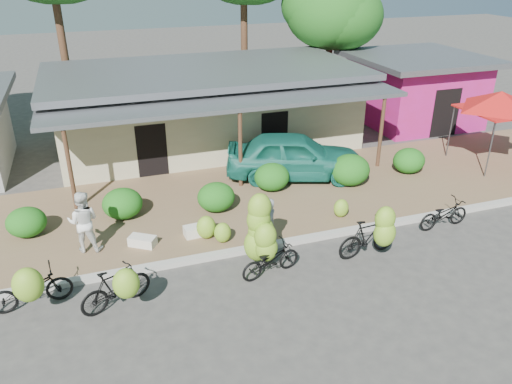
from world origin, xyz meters
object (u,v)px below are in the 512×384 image
at_px(bike_right, 372,235).
at_px(sack_near, 199,230).
at_px(tree_near_right, 327,9).
at_px(vendor, 266,229).
at_px(teal_van, 294,156).
at_px(bike_far_left, 30,288).
at_px(bike_far_right, 444,214).
at_px(red_canopy, 500,101).
at_px(bystander, 83,222).
at_px(bike_left, 118,287).
at_px(bike_center, 264,241).
at_px(sack_far, 143,241).

relative_size(bike_right, sack_near, 2.25).
distance_m(tree_near_right, vendor, 15.90).
distance_m(tree_near_right, teal_van, 10.73).
distance_m(vendor, teal_van, 5.44).
distance_m(bike_far_left, bike_far_right, 11.67).
xyz_separation_m(tree_near_right, red_canopy, (2.63, -9.61, -2.48)).
bearing_deg(bike_right, bystander, 63.82).
distance_m(bike_far_right, vendor, 5.74).
distance_m(bike_left, bike_center, 3.82).
relative_size(bike_right, vendor, 1.04).
relative_size(red_canopy, bike_far_right, 1.99).
height_order(bike_center, vendor, bike_center).
distance_m(tree_near_right, bike_center, 16.42).
bearing_deg(tree_near_right, bystander, -138.49).
bearing_deg(tree_near_right, red_canopy, -74.71).
relative_size(bike_left, bystander, 1.03).
bearing_deg(red_canopy, bike_center, -160.09).
bearing_deg(vendor, sack_near, -73.57).
bearing_deg(bike_far_right, bike_right, 101.20).
bearing_deg(red_canopy, bike_left, -163.33).
distance_m(tree_near_right, bike_left, 18.99).
bearing_deg(vendor, tree_near_right, -147.40).
bearing_deg(red_canopy, teal_van, 171.36).
height_order(tree_near_right, bike_center, tree_near_right).
distance_m(sack_near, sack_far, 1.65).
distance_m(sack_far, teal_van, 6.74).
height_order(bike_right, teal_van, teal_van).
distance_m(bike_center, teal_van, 5.96).
bearing_deg(bike_center, bike_right, -110.93).
xyz_separation_m(red_canopy, vendor, (-10.64, -3.48, -1.69)).
xyz_separation_m(sack_far, vendor, (3.16, -1.59, 0.66)).
distance_m(tree_near_right, sack_near, 15.64).
bearing_deg(tree_near_right, bike_center, -121.35).
height_order(bike_right, vendor, vendor).
height_order(bike_center, bike_right, bike_center).
height_order(red_canopy, bike_left, red_canopy).
relative_size(sack_far, bystander, 0.42).
bearing_deg(bystander, bike_center, 167.35).
bearing_deg(vendor, bike_right, 135.58).
height_order(bystander, teal_van, bystander).
distance_m(bike_left, vendor, 4.13).
distance_m(bike_left, bike_far_right, 9.77).
height_order(bike_right, bike_far_right, bike_right).
bearing_deg(red_canopy, bystander, -174.02).
distance_m(bike_far_right, teal_van, 5.65).
height_order(bike_far_left, bike_left, bike_far_left).
bearing_deg(bike_center, tree_near_right, -43.60).
bearing_deg(red_canopy, bike_far_left, -167.26).
height_order(tree_near_right, sack_far, tree_near_right).
bearing_deg(tree_near_right, bike_far_left, -136.27).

